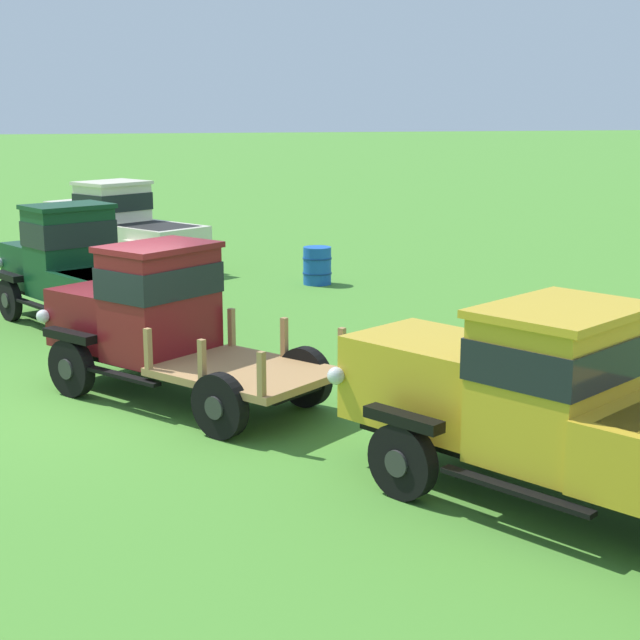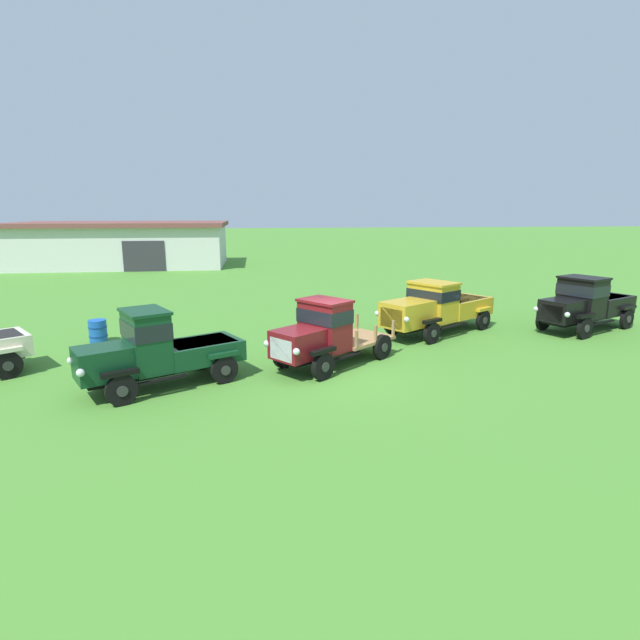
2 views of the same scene
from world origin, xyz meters
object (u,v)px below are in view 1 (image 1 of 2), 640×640
vintage_truck_midrow_center (155,318)px  oil_drum_beside_row (317,266)px  vintage_truck_second_in_line (77,268)px  vintage_truck_foreground_near (118,224)px  vintage_truck_far_side (579,411)px

vintage_truck_midrow_center → oil_drum_beside_row: vintage_truck_midrow_center is taller
vintage_truck_midrow_center → oil_drum_beside_row: (-7.83, 4.01, -0.66)m
vintage_truck_second_in_line → oil_drum_beside_row: bearing=121.2°
vintage_truck_second_in_line → oil_drum_beside_row: vintage_truck_second_in_line is taller
vintage_truck_foreground_near → vintage_truck_far_side: bearing=14.4°
oil_drum_beside_row → vintage_truck_foreground_near: bearing=-127.6°
vintage_truck_foreground_near → vintage_truck_midrow_center: 11.15m
vintage_truck_midrow_center → oil_drum_beside_row: 8.82m
oil_drum_beside_row → vintage_truck_second_in_line: bearing=-58.8°
vintage_truck_second_in_line → oil_drum_beside_row: 6.06m
vintage_truck_foreground_near → vintage_truck_far_side: vintage_truck_foreground_near is taller
vintage_truck_foreground_near → vintage_truck_midrow_center: (11.15, 0.31, 0.00)m
vintage_truck_foreground_near → vintage_truck_far_side: (16.19, 4.15, -0.02)m
vintage_truck_foreground_near → vintage_truck_second_in_line: bearing=-7.4°
vintage_truck_midrow_center → vintage_truck_far_side: vintage_truck_midrow_center is taller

